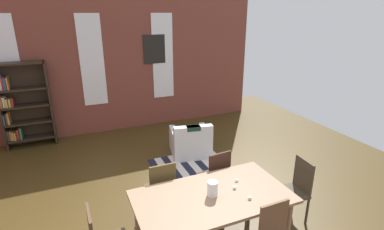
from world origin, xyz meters
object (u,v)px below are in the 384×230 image
object	(u,v)px
dining_table	(212,200)
armchair_white	(190,142)
dining_chair_head_right	(295,188)
bookshelf_tall	(22,105)
potted_plant_by_shelf	(240,178)
dining_chair_far_left	(161,188)
vase_on_table	(212,189)
dining_chair_far_right	(215,176)

from	to	relation	value
dining_table	armchair_white	distance (m)	2.68
dining_chair_head_right	bookshelf_tall	distance (m)	5.86
armchair_white	potted_plant_by_shelf	xyz separation A→B (m)	(0.23, -1.62, -0.03)
dining_chair_far_left	dining_chair_head_right	size ratio (longest dim) A/B	1.00
vase_on_table	dining_chair_head_right	size ratio (longest dim) A/B	0.20
dining_chair_far_right	bookshelf_tall	world-z (taller)	bookshelf_tall
dining_table	dining_chair_far_left	bearing A→B (deg)	120.07
dining_table	bookshelf_tall	bearing A→B (deg)	119.32
potted_plant_by_shelf	dining_chair_far_left	bearing A→B (deg)	-174.11
dining_chair_far_left	dining_table	bearing A→B (deg)	-59.93
bookshelf_tall	dining_chair_far_left	bearing A→B (deg)	-60.84
dining_chair_head_right	armchair_white	distance (m)	2.61
dining_table	dining_chair_far_left	size ratio (longest dim) A/B	2.06
bookshelf_tall	potted_plant_by_shelf	bearing A→B (deg)	-45.18
dining_chair_far_left	potted_plant_by_shelf	distance (m)	1.47
dining_chair_far_left	potted_plant_by_shelf	size ratio (longest dim) A/B	2.01
armchair_white	dining_chair_far_right	bearing A→B (deg)	-100.47
dining_table	armchair_white	world-z (taller)	dining_table
dining_chair_far_right	dining_chair_head_right	bearing A→B (deg)	-40.30
vase_on_table	dining_chair_far_left	bearing A→B (deg)	119.89
vase_on_table	dining_chair_far_right	bearing A→B (deg)	59.39
dining_chair_head_right	potted_plant_by_shelf	world-z (taller)	dining_chair_head_right
dining_chair_far_right	bookshelf_tall	distance (m)	4.69
dining_chair_head_right	dining_chair_far_left	bearing A→B (deg)	156.84
vase_on_table	potted_plant_by_shelf	size ratio (longest dim) A/B	0.41
dining_chair_far_right	dining_chair_far_left	bearing A→B (deg)	-179.98
dining_chair_far_right	potted_plant_by_shelf	bearing A→B (deg)	14.97
vase_on_table	dining_chair_far_left	xyz separation A→B (m)	(-0.44, 0.76, -0.34)
dining_chair_far_right	bookshelf_tall	size ratio (longest dim) A/B	0.50
vase_on_table	dining_chair_far_left	size ratio (longest dim) A/B	0.20
armchair_white	potted_plant_by_shelf	size ratio (longest dim) A/B	1.98
dining_chair_far_left	armchair_white	distance (m)	2.16
dining_table	bookshelf_tall	size ratio (longest dim) A/B	1.02
dining_chair_far_left	armchair_white	xyz separation A→B (m)	(1.21, 1.77, -0.23)
dining_chair_far_right	armchair_white	xyz separation A→B (m)	(0.33, 1.77, -0.23)
vase_on_table	potted_plant_by_shelf	world-z (taller)	vase_on_table
dining_table	vase_on_table	xyz separation A→B (m)	(-0.00, 0.00, 0.17)
dining_chair_far_right	potted_plant_by_shelf	distance (m)	0.63
bookshelf_tall	potted_plant_by_shelf	world-z (taller)	bookshelf_tall
vase_on_table	bookshelf_tall	world-z (taller)	bookshelf_tall
dining_chair_far_right	dining_chair_far_left	world-z (taller)	same
armchair_white	potted_plant_by_shelf	world-z (taller)	armchair_white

